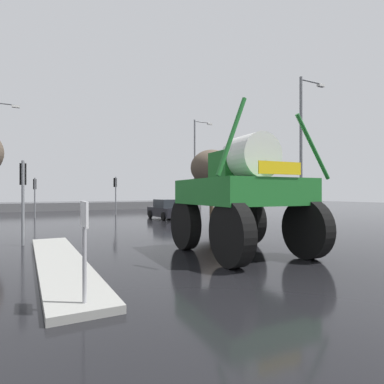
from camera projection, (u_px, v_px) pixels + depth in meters
ground_plane at (128, 224)px, 20.83m from camera, size 120.00×120.00×0.00m
median_island at (60, 261)px, 9.07m from camera, size 1.24×9.10×0.15m
lane_arrow_sign at (84, 233)px, 5.45m from camera, size 0.07×0.60×1.74m
oversize_sprayer at (242, 194)px, 10.61m from camera, size 4.08×5.12×4.64m
sedan_ahead at (167, 210)px, 25.05m from camera, size 1.93×4.12×1.52m
traffic_signal_near_left at (23, 184)px, 12.42m from camera, size 0.24×0.54×3.29m
traffic_signal_near_right at (243, 179)px, 17.37m from camera, size 0.24×0.54×3.82m
traffic_signal_far_left at (115, 187)px, 29.28m from camera, size 0.24×0.55×3.51m
traffic_signal_far_right at (35, 189)px, 26.17m from camera, size 0.24×0.55×3.27m
streetlight_near_right at (303, 144)px, 19.29m from camera, size 2.08×0.24×9.08m
streetlight_far_right at (196, 162)px, 32.23m from camera, size 2.12×0.24×9.46m
bare_tree_right at (212, 168)px, 30.32m from camera, size 4.03×4.03×6.16m
roadside_barrier at (83, 206)px, 36.84m from camera, size 31.41×0.24×0.90m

